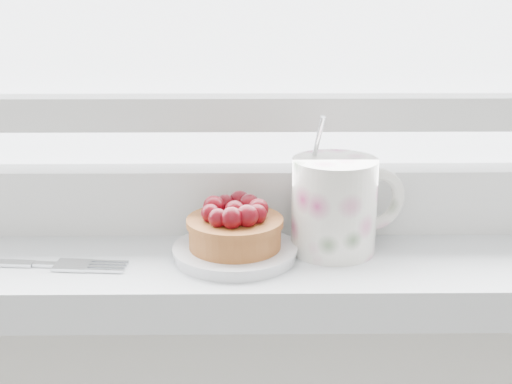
{
  "coord_description": "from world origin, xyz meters",
  "views": [
    {
      "loc": [
        0.01,
        1.23,
        1.21
      ],
      "look_at": [
        0.01,
        1.88,
        1.01
      ],
      "focal_mm": 50.0,
      "sensor_mm": 36.0,
      "label": 1
    }
  ],
  "objects_px": {
    "raspberry_tart": "(235,226)",
    "floral_mug": "(337,203)",
    "fork": "(15,263)",
    "saucer": "(235,252)"
  },
  "relations": [
    {
      "from": "saucer",
      "to": "raspberry_tart",
      "type": "height_order",
      "value": "raspberry_tart"
    },
    {
      "from": "saucer",
      "to": "fork",
      "type": "height_order",
      "value": "saucer"
    },
    {
      "from": "raspberry_tart",
      "to": "floral_mug",
      "type": "xyz_separation_m",
      "value": [
        0.1,
        0.02,
        0.02
      ]
    },
    {
      "from": "floral_mug",
      "to": "saucer",
      "type": "bearing_deg",
      "value": -169.08
    },
    {
      "from": "floral_mug",
      "to": "raspberry_tart",
      "type": "bearing_deg",
      "value": -169.11
    },
    {
      "from": "saucer",
      "to": "fork",
      "type": "bearing_deg",
      "value": -175.62
    },
    {
      "from": "raspberry_tart",
      "to": "floral_mug",
      "type": "bearing_deg",
      "value": 10.89
    },
    {
      "from": "floral_mug",
      "to": "fork",
      "type": "bearing_deg",
      "value": -173.48
    },
    {
      "from": "raspberry_tart",
      "to": "floral_mug",
      "type": "height_order",
      "value": "floral_mug"
    },
    {
      "from": "raspberry_tart",
      "to": "fork",
      "type": "relative_size",
      "value": 0.44
    }
  ]
}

